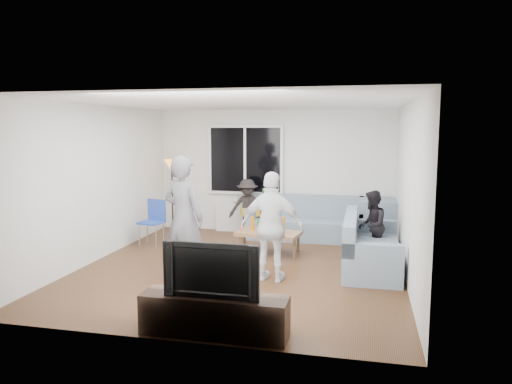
% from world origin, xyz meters
% --- Properties ---
extents(floor, '(5.00, 5.50, 0.04)m').
position_xyz_m(floor, '(0.00, 0.00, -0.02)').
color(floor, '#56351C').
rests_on(floor, ground).
extents(ceiling, '(5.00, 5.50, 0.04)m').
position_xyz_m(ceiling, '(0.00, 0.00, 2.62)').
color(ceiling, white).
rests_on(ceiling, ground).
extents(wall_back, '(5.00, 0.04, 2.60)m').
position_xyz_m(wall_back, '(0.00, 2.77, 1.30)').
color(wall_back, silver).
rests_on(wall_back, ground).
extents(wall_front, '(5.00, 0.04, 2.60)m').
position_xyz_m(wall_front, '(0.00, -2.77, 1.30)').
color(wall_front, silver).
rests_on(wall_front, ground).
extents(wall_left, '(0.04, 5.50, 2.60)m').
position_xyz_m(wall_left, '(-2.52, 0.00, 1.30)').
color(wall_left, silver).
rests_on(wall_left, ground).
extents(wall_right, '(0.04, 5.50, 2.60)m').
position_xyz_m(wall_right, '(2.52, 0.00, 1.30)').
color(wall_right, silver).
rests_on(wall_right, ground).
extents(window_frame, '(1.62, 0.06, 1.47)m').
position_xyz_m(window_frame, '(-0.60, 2.69, 1.55)').
color(window_frame, white).
rests_on(window_frame, wall_back).
extents(window_glass, '(1.50, 0.02, 1.35)m').
position_xyz_m(window_glass, '(-0.60, 2.65, 1.55)').
color(window_glass, black).
rests_on(window_glass, window_frame).
extents(window_mullion, '(0.05, 0.03, 1.35)m').
position_xyz_m(window_mullion, '(-0.60, 2.64, 1.55)').
color(window_mullion, white).
rests_on(window_mullion, window_frame).
extents(radiator, '(1.30, 0.12, 0.62)m').
position_xyz_m(radiator, '(-0.60, 2.65, 0.31)').
color(radiator, silver).
rests_on(radiator, floor).
extents(potted_plant, '(0.24, 0.21, 0.36)m').
position_xyz_m(potted_plant, '(-0.16, 2.62, 0.80)').
color(potted_plant, '#2D7131').
rests_on(potted_plant, radiator).
extents(vase, '(0.15, 0.15, 0.16)m').
position_xyz_m(vase, '(-0.80, 2.62, 0.70)').
color(vase, silver).
rests_on(vase, radiator).
extents(sofa_back_section, '(2.30, 0.85, 0.85)m').
position_xyz_m(sofa_back_section, '(0.73, 2.27, 0.42)').
color(sofa_back_section, slate).
rests_on(sofa_back_section, floor).
extents(sofa_right_section, '(2.00, 0.85, 0.85)m').
position_xyz_m(sofa_right_section, '(2.02, 0.42, 0.42)').
color(sofa_right_section, slate).
rests_on(sofa_right_section, floor).
extents(sofa_corner, '(0.85, 0.85, 0.85)m').
position_xyz_m(sofa_corner, '(2.22, 2.27, 0.42)').
color(sofa_corner, slate).
rests_on(sofa_corner, floor).
extents(cushion_yellow, '(0.46, 0.43, 0.14)m').
position_xyz_m(cushion_yellow, '(-0.39, 2.25, 0.51)').
color(cushion_yellow, gold).
rests_on(cushion_yellow, sofa_back_section).
extents(cushion_red, '(0.43, 0.38, 0.13)m').
position_xyz_m(cushion_red, '(-0.25, 2.33, 0.51)').
color(cushion_red, maroon).
rests_on(cushion_red, sofa_back_section).
extents(coffee_table, '(1.18, 0.75, 0.40)m').
position_xyz_m(coffee_table, '(0.25, 0.95, 0.20)').
color(coffee_table, '#926C47').
rests_on(coffee_table, floor).
extents(pitcher, '(0.17, 0.17, 0.17)m').
position_xyz_m(pitcher, '(0.19, 0.88, 0.49)').
color(pitcher, maroon).
rests_on(pitcher, coffee_table).
extents(side_chair, '(0.48, 0.48, 0.86)m').
position_xyz_m(side_chair, '(-2.05, 1.08, 0.43)').
color(side_chair, '#2745A9').
rests_on(side_chair, floor).
extents(floor_lamp, '(0.32, 0.32, 1.56)m').
position_xyz_m(floor_lamp, '(-2.05, 2.14, 0.78)').
color(floor_lamp, orange).
rests_on(floor_lamp, floor).
extents(player_left, '(0.76, 0.61, 1.82)m').
position_xyz_m(player_left, '(-0.72, -0.65, 0.91)').
color(player_left, '#4E4D53').
rests_on(player_left, floor).
extents(player_right, '(0.97, 0.48, 1.60)m').
position_xyz_m(player_right, '(0.59, -0.52, 0.80)').
color(player_right, silver).
rests_on(player_right, floor).
extents(spectator_right, '(0.50, 0.62, 1.18)m').
position_xyz_m(spectator_right, '(2.02, 0.95, 0.59)').
color(spectator_right, black).
rests_on(spectator_right, floor).
extents(spectator_back, '(0.82, 0.55, 1.18)m').
position_xyz_m(spectator_back, '(-0.46, 2.30, 0.59)').
color(spectator_back, black).
rests_on(spectator_back, floor).
extents(tv_console, '(1.60, 0.40, 0.44)m').
position_xyz_m(tv_console, '(0.34, -2.50, 0.22)').
color(tv_console, '#312318').
rests_on(tv_console, floor).
extents(television, '(1.04, 0.14, 0.60)m').
position_xyz_m(television, '(0.34, -2.50, 0.74)').
color(television, black).
rests_on(television, tv_console).
extents(bottle_b, '(0.08, 0.08, 0.24)m').
position_xyz_m(bottle_b, '(0.12, 0.79, 0.52)').
color(bottle_b, '#167D21').
rests_on(bottle_b, coffee_table).
extents(bottle_c, '(0.07, 0.07, 0.21)m').
position_xyz_m(bottle_c, '(0.34, 1.12, 0.51)').
color(bottle_c, '#331F0B').
rests_on(bottle_c, coffee_table).
extents(bottle_a, '(0.07, 0.07, 0.25)m').
position_xyz_m(bottle_a, '(-0.06, 1.02, 0.52)').
color(bottle_a, '#C46D0B').
rests_on(bottle_a, coffee_table).
extents(bottle_d, '(0.07, 0.07, 0.29)m').
position_xyz_m(bottle_d, '(0.51, 0.90, 0.54)').
color(bottle_d, '#C96911').
rests_on(bottle_d, coffee_table).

